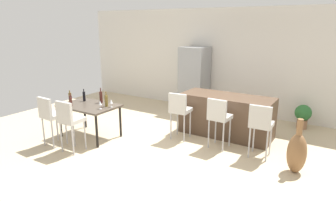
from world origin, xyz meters
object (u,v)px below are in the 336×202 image
at_px(wine_bottle_near, 84,96).
at_px(potted_plant, 303,115).
at_px(kitchen_island, 226,116).
at_px(refrigerator, 194,79).
at_px(dining_chair_near, 50,114).
at_px(bar_chair_middle, 219,115).
at_px(bar_chair_right, 261,123).
at_px(wine_bottle_left, 70,97).
at_px(dining_table, 89,108).
at_px(bar_chair_left, 180,109).
at_px(dining_chair_far, 69,118).
at_px(wine_glass_far, 111,102).
at_px(wine_bottle_right, 106,101).
at_px(wine_bottle_corner, 101,97).
at_px(wine_bottle_inner, 71,101).
at_px(wine_glass_middle, 100,103).
at_px(floor_vase, 297,152).

relative_size(wine_bottle_near, potted_plant, 0.49).
relative_size(kitchen_island, refrigerator, 1.11).
xyz_separation_m(dining_chair_near, potted_plant, (4.22, 3.91, -0.36)).
height_order(dining_chair_near, wine_bottle_near, dining_chair_near).
relative_size(bar_chair_middle, dining_chair_near, 1.00).
distance_m(bar_chair_right, wine_bottle_left, 4.15).
height_order(dining_chair_near, refrigerator, refrigerator).
bearing_deg(kitchen_island, dining_table, -145.73).
distance_m(bar_chair_left, dining_chair_far, 2.26).
bearing_deg(bar_chair_middle, refrigerator, 127.57).
height_order(kitchen_island, wine_glass_far, kitchen_island).
bearing_deg(refrigerator, wine_bottle_right, -100.57).
relative_size(wine_bottle_near, wine_bottle_right, 0.89).
bearing_deg(dining_table, wine_bottle_corner, 72.88).
height_order(wine_bottle_left, wine_bottle_inner, wine_bottle_inner).
distance_m(bar_chair_middle, dining_table, 2.82).
xyz_separation_m(dining_table, dining_chair_far, (0.29, -0.78, 0.03)).
relative_size(wine_bottle_corner, wine_bottle_inner, 1.22).
bearing_deg(kitchen_island, potted_plant, 44.84).
height_order(kitchen_island, wine_bottle_corner, wine_bottle_corner).
relative_size(wine_glass_middle, floor_vase, 0.18).
xyz_separation_m(dining_chair_far, potted_plant, (3.65, 3.91, -0.36)).
bearing_deg(wine_bottle_near, kitchen_island, 28.41).
distance_m(floor_vase, potted_plant, 2.44).
height_order(bar_chair_left, refrigerator, refrigerator).
height_order(kitchen_island, dining_table, kitchen_island).
height_order(bar_chair_right, wine_bottle_corner, wine_bottle_corner).
relative_size(dining_chair_near, wine_bottle_near, 3.65).
xyz_separation_m(bar_chair_middle, dining_chair_far, (-2.38, -1.72, 0.00)).
bearing_deg(floor_vase, wine_bottle_near, -173.35).
distance_m(bar_chair_left, wine_bottle_near, 2.24).
relative_size(bar_chair_middle, floor_vase, 1.10).
xyz_separation_m(wine_bottle_left, potted_plant, (4.46, 3.19, -0.51)).
xyz_separation_m(dining_table, wine_bottle_corner, (0.09, 0.29, 0.21)).
height_order(bar_chair_left, wine_bottle_right, wine_bottle_right).
height_order(dining_chair_near, wine_glass_far, dining_chair_near).
xyz_separation_m(refrigerator, floor_vase, (3.22, -2.43, -0.55)).
bearing_deg(wine_bottle_inner, bar_chair_left, 30.08).
relative_size(bar_chair_right, dining_chair_near, 1.00).
bearing_deg(wine_bottle_inner, kitchen_island, 35.02).
bearing_deg(floor_vase, bar_chair_left, 174.49).
relative_size(wine_bottle_left, wine_bottle_inner, 0.99).
distance_m(wine_bottle_corner, wine_bottle_inner, 0.66).
xyz_separation_m(bar_chair_middle, wine_bottle_left, (-3.19, -1.01, 0.16)).
bearing_deg(refrigerator, bar_chair_middle, -52.43).
distance_m(bar_chair_right, potted_plant, 2.26).
height_order(bar_chair_middle, dining_table, bar_chair_middle).
xyz_separation_m(bar_chair_right, wine_glass_far, (-2.96, -0.81, 0.17)).
bearing_deg(wine_bottle_inner, wine_glass_middle, 12.82).
xyz_separation_m(bar_chair_right, wine_bottle_corner, (-3.41, -0.65, 0.17)).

